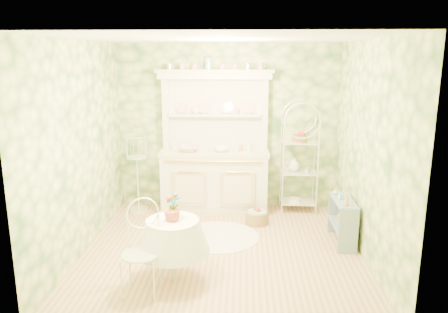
{
  "coord_description": "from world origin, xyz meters",
  "views": [
    {
      "loc": [
        0.27,
        -5.33,
        2.51
      ],
      "look_at": [
        0.0,
        0.5,
        1.15
      ],
      "focal_mm": 35.0,
      "sensor_mm": 36.0,
      "label": 1
    }
  ],
  "objects_px": {
    "round_table": "(173,247)",
    "kitchen_dresser": "(214,142)",
    "floor_basket": "(257,216)",
    "side_shelf": "(342,222)",
    "cafe_chair": "(140,253)",
    "birdcage_stand": "(137,168)",
    "bakers_rack": "(299,155)"
  },
  "relations": [
    {
      "from": "side_shelf",
      "to": "cafe_chair",
      "type": "distance_m",
      "value": 2.83
    },
    {
      "from": "floor_basket",
      "to": "cafe_chair",
      "type": "bearing_deg",
      "value": -122.11
    },
    {
      "from": "round_table",
      "to": "cafe_chair",
      "type": "height_order",
      "value": "cafe_chair"
    },
    {
      "from": "cafe_chair",
      "to": "birdcage_stand",
      "type": "height_order",
      "value": "birdcage_stand"
    },
    {
      "from": "round_table",
      "to": "floor_basket",
      "type": "height_order",
      "value": "round_table"
    },
    {
      "from": "side_shelf",
      "to": "cafe_chair",
      "type": "xyz_separation_m",
      "value": [
        -2.43,
        -1.43,
        0.17
      ]
    },
    {
      "from": "kitchen_dresser",
      "to": "round_table",
      "type": "relative_size",
      "value": 2.89
    },
    {
      "from": "side_shelf",
      "to": "floor_basket",
      "type": "distance_m",
      "value": 1.32
    },
    {
      "from": "side_shelf",
      "to": "cafe_chair",
      "type": "bearing_deg",
      "value": -149.98
    },
    {
      "from": "bakers_rack",
      "to": "side_shelf",
      "type": "distance_m",
      "value": 1.49
    },
    {
      "from": "kitchen_dresser",
      "to": "birdcage_stand",
      "type": "xyz_separation_m",
      "value": [
        -1.25,
        -0.1,
        -0.41
      ]
    },
    {
      "from": "side_shelf",
      "to": "round_table",
      "type": "bearing_deg",
      "value": -153.13
    },
    {
      "from": "bakers_rack",
      "to": "side_shelf",
      "type": "height_order",
      "value": "bakers_rack"
    },
    {
      "from": "floor_basket",
      "to": "kitchen_dresser",
      "type": "bearing_deg",
      "value": 139.77
    },
    {
      "from": "kitchen_dresser",
      "to": "side_shelf",
      "type": "relative_size",
      "value": 3.38
    },
    {
      "from": "bakers_rack",
      "to": "cafe_chair",
      "type": "relative_size",
      "value": 2.0
    },
    {
      "from": "bakers_rack",
      "to": "side_shelf",
      "type": "bearing_deg",
      "value": -68.52
    },
    {
      "from": "kitchen_dresser",
      "to": "birdcage_stand",
      "type": "bearing_deg",
      "value": -175.6
    },
    {
      "from": "floor_basket",
      "to": "round_table",
      "type": "bearing_deg",
      "value": -119.94
    },
    {
      "from": "round_table",
      "to": "birdcage_stand",
      "type": "bearing_deg",
      "value": 112.85
    },
    {
      "from": "round_table",
      "to": "kitchen_dresser",
      "type": "bearing_deg",
      "value": 82.15
    },
    {
      "from": "kitchen_dresser",
      "to": "round_table",
      "type": "distance_m",
      "value": 2.45
    },
    {
      "from": "kitchen_dresser",
      "to": "floor_basket",
      "type": "distance_m",
      "value": 1.36
    },
    {
      "from": "round_table",
      "to": "birdcage_stand",
      "type": "distance_m",
      "value": 2.42
    },
    {
      "from": "cafe_chair",
      "to": "kitchen_dresser",
      "type": "bearing_deg",
      "value": 52.26
    },
    {
      "from": "cafe_chair",
      "to": "floor_basket",
      "type": "relative_size",
      "value": 2.53
    },
    {
      "from": "cafe_chair",
      "to": "floor_basket",
      "type": "distance_m",
      "value": 2.45
    },
    {
      "from": "kitchen_dresser",
      "to": "side_shelf",
      "type": "distance_m",
      "value": 2.34
    },
    {
      "from": "cafe_chair",
      "to": "floor_basket",
      "type": "bearing_deg",
      "value": 33.24
    },
    {
      "from": "cafe_chair",
      "to": "floor_basket",
      "type": "xyz_separation_m",
      "value": [
        1.29,
        2.06,
        -0.35
      ]
    },
    {
      "from": "bakers_rack",
      "to": "cafe_chair",
      "type": "bearing_deg",
      "value": -124.63
    },
    {
      "from": "cafe_chair",
      "to": "side_shelf",
      "type": "bearing_deg",
      "value": 5.77
    }
  ]
}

